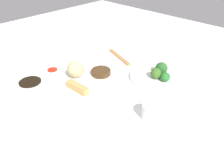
{
  "coord_description": "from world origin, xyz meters",
  "views": [
    {
      "loc": [
        0.57,
        0.63,
        0.56
      ],
      "look_at": [
        -0.04,
        0.05,
        0.06
      ],
      "focal_mm": 36.87,
      "sensor_mm": 36.0,
      "label": 1
    }
  ],
  "objects_px": {
    "main_plate": "(90,83)",
    "broccoli_plate": "(157,77)",
    "teacup": "(151,112)",
    "chopsticks_pair": "(119,57)",
    "soy_sauce_bowl": "(31,87)",
    "sauce_ramekin_sweet_and_sour": "(53,72)"
  },
  "relations": [
    {
      "from": "soy_sauce_bowl",
      "to": "teacup",
      "type": "distance_m",
      "value": 0.5
    },
    {
      "from": "main_plate",
      "to": "chopsticks_pair",
      "type": "bearing_deg",
      "value": -163.01
    },
    {
      "from": "broccoli_plate",
      "to": "chopsticks_pair",
      "type": "relative_size",
      "value": 1.18
    },
    {
      "from": "broccoli_plate",
      "to": "teacup",
      "type": "bearing_deg",
      "value": 30.06
    },
    {
      "from": "broccoli_plate",
      "to": "chopsticks_pair",
      "type": "bearing_deg",
      "value": -98.86
    },
    {
      "from": "broccoli_plate",
      "to": "sauce_ramekin_sweet_and_sour",
      "type": "height_order",
      "value": "sauce_ramekin_sweet_and_sour"
    },
    {
      "from": "main_plate",
      "to": "teacup",
      "type": "distance_m",
      "value": 0.31
    },
    {
      "from": "soy_sauce_bowl",
      "to": "teacup",
      "type": "relative_size",
      "value": 1.65
    },
    {
      "from": "main_plate",
      "to": "sauce_ramekin_sweet_and_sour",
      "type": "height_order",
      "value": "sauce_ramekin_sweet_and_sour"
    },
    {
      "from": "broccoli_plate",
      "to": "main_plate",
      "type": "bearing_deg",
      "value": -36.01
    },
    {
      "from": "main_plate",
      "to": "sauce_ramekin_sweet_and_sour",
      "type": "distance_m",
      "value": 0.2
    },
    {
      "from": "main_plate",
      "to": "broccoli_plate",
      "type": "bearing_deg",
      "value": 143.99
    },
    {
      "from": "soy_sauce_bowl",
      "to": "chopsticks_pair",
      "type": "bearing_deg",
      "value": 173.35
    },
    {
      "from": "main_plate",
      "to": "teacup",
      "type": "bearing_deg",
      "value": 90.89
    },
    {
      "from": "main_plate",
      "to": "broccoli_plate",
      "type": "xyz_separation_m",
      "value": [
        -0.24,
        0.18,
        -0.0
      ]
    },
    {
      "from": "soy_sauce_bowl",
      "to": "chopsticks_pair",
      "type": "distance_m",
      "value": 0.48
    },
    {
      "from": "teacup",
      "to": "sauce_ramekin_sweet_and_sour",
      "type": "bearing_deg",
      "value": -83.02
    },
    {
      "from": "broccoli_plate",
      "to": "soy_sauce_bowl",
      "type": "height_order",
      "value": "soy_sauce_bowl"
    },
    {
      "from": "teacup",
      "to": "chopsticks_pair",
      "type": "distance_m",
      "value": 0.48
    },
    {
      "from": "chopsticks_pair",
      "to": "teacup",
      "type": "bearing_deg",
      "value": 55.17
    },
    {
      "from": "soy_sauce_bowl",
      "to": "sauce_ramekin_sweet_and_sour",
      "type": "distance_m",
      "value": 0.15
    },
    {
      "from": "sauce_ramekin_sweet_and_sour",
      "to": "soy_sauce_bowl",
      "type": "bearing_deg",
      "value": 20.75
    }
  ]
}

